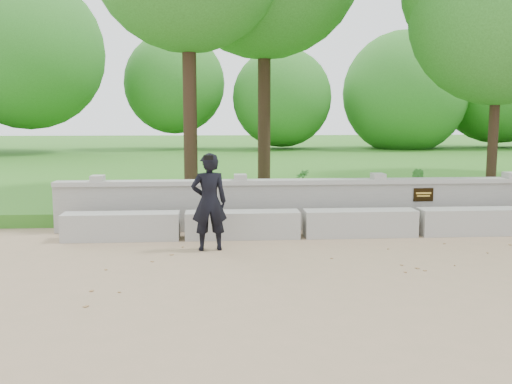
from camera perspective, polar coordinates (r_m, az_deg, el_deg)
ground at (r=8.48m, az=20.18°, el=-6.72°), size 80.00×80.00×0.00m
lawn at (r=21.83m, az=4.93°, el=2.59°), size 40.00×22.00×0.25m
concrete_bench at (r=10.15m, az=15.83°, el=-2.92°), size 11.90×0.45×0.45m
parapet_wall at (r=10.76m, az=14.61°, el=-1.00°), size 12.50×0.35×0.90m
man_main at (r=8.64m, az=-4.71°, el=-0.99°), size 0.58×0.52×1.48m
tree_near_right at (r=13.16m, az=23.26°, el=17.09°), size 3.64×3.64×5.91m
shrub_a at (r=10.95m, az=2.57°, el=-0.33°), size 0.34×0.33×0.54m
shrub_b at (r=13.37m, az=15.95°, el=0.96°), size 0.41×0.42×0.60m
shrub_d at (r=12.39m, az=4.64°, el=0.79°), size 0.44×0.45×0.63m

